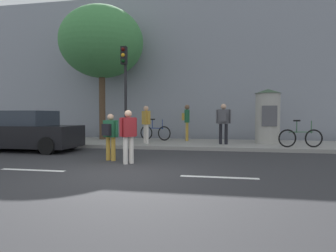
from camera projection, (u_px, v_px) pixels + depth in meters
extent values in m
plane|color=#2B2B2D|center=(120.00, 174.00, 7.32)|extent=(80.00, 80.00, 0.00)
cube|color=gray|center=(171.00, 143.00, 14.19)|extent=(36.00, 4.00, 0.15)
cube|color=silver|center=(33.00, 170.00, 7.76)|extent=(1.80, 0.16, 0.01)
cube|color=silver|center=(219.00, 177.00, 6.87)|extent=(1.80, 0.16, 0.01)
cube|color=gray|center=(185.00, 73.00, 18.94)|extent=(36.00, 5.00, 8.19)
cylinder|color=black|center=(126.00, 105.00, 12.81)|extent=(0.12, 0.12, 3.42)
cube|color=black|center=(124.00, 56.00, 12.55)|extent=(0.24, 0.24, 0.75)
sphere|color=#390605|center=(123.00, 49.00, 12.42)|extent=(0.16, 0.16, 0.16)
sphere|color=#F2A519|center=(123.00, 55.00, 12.43)|extent=(0.16, 0.16, 0.16)
sphere|color=#07330F|center=(123.00, 61.00, 12.44)|extent=(0.16, 0.16, 0.16)
cylinder|color=#9E9B93|center=(268.00, 118.00, 13.43)|extent=(1.08, 1.08, 2.25)
cone|color=#334C33|center=(268.00, 91.00, 13.39)|extent=(1.18, 1.18, 0.20)
cube|color=#4C4C51|center=(269.00, 116.00, 12.89)|extent=(0.65, 0.02, 0.90)
cylinder|color=#4C3826|center=(102.00, 109.00, 15.62)|extent=(0.33, 0.33, 3.23)
ellipsoid|color=#3D7F42|center=(102.00, 42.00, 15.48)|extent=(4.33, 4.33, 3.68)
cylinder|color=#B78C33|center=(113.00, 149.00, 9.34)|extent=(0.14, 0.14, 0.75)
cylinder|color=#B78C33|center=(108.00, 149.00, 9.44)|extent=(0.14, 0.14, 0.75)
cube|color=#1E5938|center=(111.00, 129.00, 9.36)|extent=(0.47, 0.37, 0.53)
cylinder|color=#1E5938|center=(117.00, 129.00, 9.24)|extent=(0.09, 0.09, 0.50)
cylinder|color=#1E5938|center=(105.00, 128.00, 9.49)|extent=(0.09, 0.09, 0.50)
sphere|color=tan|center=(111.00, 117.00, 9.35)|extent=(0.20, 0.20, 0.20)
cube|color=black|center=(107.00, 130.00, 9.21)|extent=(0.32, 0.24, 0.36)
cylinder|color=silver|center=(125.00, 150.00, 8.70)|extent=(0.14, 0.14, 0.80)
cylinder|color=silver|center=(131.00, 150.00, 8.82)|extent=(0.14, 0.14, 0.80)
cube|color=maroon|center=(128.00, 127.00, 8.73)|extent=(0.44, 0.45, 0.57)
cylinder|color=maroon|center=(121.00, 127.00, 8.60)|extent=(0.09, 0.09, 0.54)
cylinder|color=maroon|center=(135.00, 127.00, 8.87)|extent=(0.09, 0.09, 0.54)
sphere|color=tan|center=(128.00, 114.00, 8.72)|extent=(0.22, 0.22, 0.22)
cylinder|color=#B78C33|center=(187.00, 131.00, 14.93)|extent=(0.14, 0.14, 0.91)
cylinder|color=#B78C33|center=(187.00, 132.00, 14.71)|extent=(0.14, 0.14, 0.91)
cube|color=#1E5938|center=(187.00, 116.00, 14.79)|extent=(0.28, 0.47, 0.64)
cylinder|color=#1E5938|center=(187.00, 116.00, 15.06)|extent=(0.09, 0.09, 0.61)
cylinder|color=#1E5938|center=(187.00, 116.00, 14.53)|extent=(0.09, 0.09, 0.61)
sphere|color=brown|center=(187.00, 107.00, 14.78)|extent=(0.25, 0.25, 0.25)
cube|color=#B78C33|center=(183.00, 117.00, 14.81)|extent=(0.18, 0.29, 0.36)
cylinder|color=silver|center=(145.00, 134.00, 13.57)|extent=(0.14, 0.14, 0.86)
cylinder|color=silver|center=(147.00, 134.00, 13.39)|extent=(0.14, 0.14, 0.86)
cube|color=#B78C33|center=(146.00, 118.00, 13.45)|extent=(0.46, 0.48, 0.61)
cylinder|color=#B78C33|center=(144.00, 118.00, 13.68)|extent=(0.09, 0.09, 0.58)
cylinder|color=#B78C33|center=(149.00, 118.00, 13.23)|extent=(0.09, 0.09, 0.58)
sphere|color=tan|center=(146.00, 108.00, 13.43)|extent=(0.23, 0.23, 0.23)
cylinder|color=black|center=(221.00, 134.00, 13.07)|extent=(0.14, 0.14, 0.90)
cylinder|color=black|center=(226.00, 134.00, 13.01)|extent=(0.14, 0.14, 0.90)
cube|color=#4C4C51|center=(223.00, 117.00, 13.01)|extent=(0.49, 0.27, 0.63)
cylinder|color=#4C4C51|center=(217.00, 117.00, 13.08)|extent=(0.09, 0.09, 0.60)
cylinder|color=#4C4C51|center=(230.00, 117.00, 12.94)|extent=(0.09, 0.09, 0.60)
sphere|color=tan|center=(224.00, 107.00, 12.99)|extent=(0.24, 0.24, 0.24)
cube|color=#4C4C51|center=(223.00, 117.00, 12.83)|extent=(0.29, 0.18, 0.36)
torus|color=black|center=(146.00, 133.00, 15.37)|extent=(0.71, 0.27, 0.72)
torus|color=black|center=(164.00, 133.00, 14.89)|extent=(0.71, 0.27, 0.72)
cylinder|color=navy|center=(155.00, 128.00, 15.12)|extent=(0.92, 0.31, 0.04)
cylinder|color=navy|center=(152.00, 124.00, 15.18)|extent=(0.04, 0.04, 0.45)
cylinder|color=navy|center=(162.00, 124.00, 14.92)|extent=(0.04, 0.04, 0.50)
cube|color=black|center=(152.00, 119.00, 15.17)|extent=(0.26, 0.17, 0.06)
torus|color=black|center=(287.00, 138.00, 11.80)|extent=(0.72, 0.19, 0.72)
torus|color=black|center=(314.00, 138.00, 11.80)|extent=(0.72, 0.19, 0.72)
cylinder|color=#2D5938|center=(301.00, 132.00, 11.79)|extent=(0.94, 0.21, 0.04)
cylinder|color=#2D5938|center=(297.00, 127.00, 11.78)|extent=(0.04, 0.04, 0.45)
cylinder|color=#2D5938|center=(311.00, 127.00, 11.78)|extent=(0.04, 0.04, 0.50)
cube|color=black|center=(297.00, 121.00, 11.77)|extent=(0.25, 0.14, 0.06)
cylinder|color=black|center=(21.00, 140.00, 13.16)|extent=(0.65, 0.24, 0.64)
cube|color=black|center=(28.00, 136.00, 11.87)|extent=(4.09, 1.84, 0.84)
cube|color=#262D38|center=(23.00, 118.00, 11.88)|extent=(2.30, 1.64, 0.59)
cylinder|color=black|center=(12.00, 140.00, 12.99)|extent=(0.64, 0.23, 0.64)
cylinder|color=black|center=(47.00, 146.00, 10.77)|extent=(0.64, 0.23, 0.64)
cylinder|color=black|center=(71.00, 142.00, 12.43)|extent=(0.64, 0.23, 0.64)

